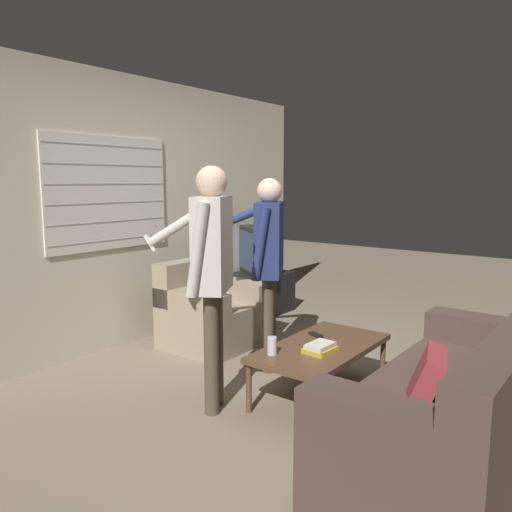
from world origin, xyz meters
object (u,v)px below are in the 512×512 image
Objects in this scene: book_stack at (320,348)px; soda_can at (272,346)px; coffee_table at (321,350)px; person_right_standing at (268,250)px; tv at (255,251)px; couch_blue at (458,407)px; armchair_beige at (211,312)px; spare_remote at (316,335)px; person_left_standing at (211,259)px.

book_stack is 0.34m from soda_can.
coffee_table is at bearing 27.49° from book_stack.
coffee_table is at bearing -138.63° from person_right_standing.
tv is 0.46× the size of person_right_standing.
tv reaches higher than soda_can.
couch_blue is at bearing -84.84° from soda_can.
coffee_table is 1.53× the size of tv.
armchair_beige reaches higher than soda_can.
spare_remote is (-0.06, -0.50, -0.61)m from person_right_standing.
book_stack is at bearing -146.34° from person_right_standing.
book_stack is (-0.54, -1.52, 0.10)m from armchair_beige.
person_right_standing is 0.94m from soda_can.
tv is at bearing 58.27° from couch_blue.
person_right_standing is (0.22, 0.64, 0.66)m from coffee_table.
couch_blue is at bearing -135.84° from person_right_standing.
tv is at bearing 69.06° from spare_remote.
person_right_standing is 12.64× the size of soda_can.
person_left_standing is 1.09m from spare_remote.
armchair_beige is at bearing 74.45° from coffee_table.
person_left_standing is at bearing 174.75° from spare_remote.
couch_blue is at bearing -97.52° from book_stack.
person_right_standing is at bearing 77.28° from armchair_beige.
armchair_beige is 6.46× the size of spare_remote.
book_stack is at bearing 83.44° from couch_blue.
armchair_beige is 1.61m from book_stack.
tv is 2.54m from person_left_standing.
book_stack is at bearing -7.10° from tv.
armchair_beige is 0.55× the size of person_right_standing.
book_stack reaches higher than spare_remote.
soda_can reaches higher than coffee_table.
tv is 3.14× the size of book_stack.
soda_can is at bearing -171.65° from person_right_standing.
spare_remote is at bearing -126.44° from person_right_standing.
person_left_standing reaches higher than tv.
coffee_table is (-0.40, -1.44, 0.03)m from armchair_beige.
person_left_standing is 1.05× the size of person_right_standing.
tv is (1.54, 1.78, 0.41)m from coffee_table.
person_left_standing is at bearing 42.88° from armchair_beige.
person_left_standing is 13.25× the size of soda_can.
couch_blue reaches higher than soda_can.
couch_blue is 3.37m from tv.
coffee_table is 8.26× the size of spare_remote.
armchair_beige is 3.75× the size of book_stack.
person_right_standing is (-0.19, -0.81, 0.69)m from armchair_beige.
armchair_beige is 1.19× the size of tv.
couch_blue is 2.22× the size of armchair_beige.
couch_blue is 8.34× the size of book_stack.
person_left_standing is 12.28× the size of spare_remote.
armchair_beige is 0.78× the size of coffee_table.
person_right_standing reaches higher than coffee_table.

